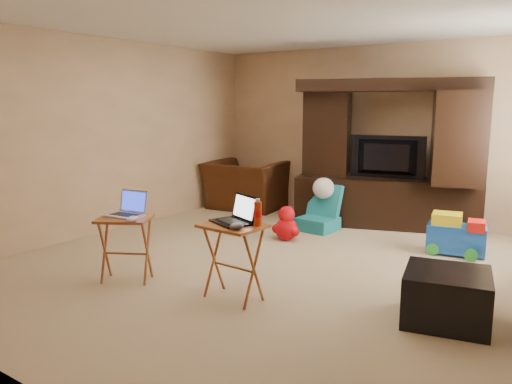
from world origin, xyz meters
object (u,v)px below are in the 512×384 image
Objects in this scene: push_toy at (456,234)px; entertainment_center at (387,154)px; plush_toy at (286,223)px; water_bottle at (258,214)px; recliner at (246,185)px; ottoman at (447,297)px; child_rocker at (318,208)px; mouse_left at (132,219)px; tray_table_left at (126,249)px; mouse_right at (237,226)px; laptop_right at (231,210)px; laptop_left at (124,204)px; tray_table_right at (233,262)px; television at (386,157)px.

entertainment_center is at bearing 133.27° from push_toy.
water_bottle is (0.83, -1.82, 0.55)m from plush_toy.
ottoman is (3.80, -2.59, -0.18)m from recliner.
mouse_left reaches higher than child_rocker.
recliner is 1.89× the size of tray_table_left.
tray_table_left is 0.39m from mouse_left.
mouse_right is (-1.49, -0.70, 0.49)m from ottoman.
tray_table_left is at bearing -102.93° from plush_toy.
entertainment_center is at bearing 54.73° from child_rocker.
mouse_right is (0.76, -2.02, 0.47)m from plush_toy.
push_toy is at bearing 84.81° from laptop_right.
water_bottle is at bearing -65.53° from plush_toy.
tray_table_right is at bearing 3.10° from laptop_left.
mouse_right is at bearing -71.75° from child_rocker.
television is at bearing -108.82° from entertainment_center.
mouse_left is at bearing -124.70° from entertainment_center.
television reaches higher than laptop_right.
push_toy reaches higher than ottoman.
ottoman is (2.15, -1.96, -0.11)m from child_rocker.
recliner reaches higher than tray_table_right.
plush_toy is (-0.73, -1.41, -0.78)m from entertainment_center.
television is 3.74m from tray_table_left.
entertainment_center is at bearing 110.10° from laptop_right.
child_rocker is 0.99× the size of push_toy.
recliner is 3.85m from tray_table_right.
recliner is 3.54m from laptop_left.
water_bottle is (-1.42, -0.50, 0.56)m from ottoman.
tray_table_right is 0.45m from laptop_right.
mouse_right is (0.03, -3.43, -0.31)m from entertainment_center.
mouse_left reaches higher than tray_table_left.
laptop_right is (-1.66, -0.56, 0.58)m from ottoman.
push_toy is 3.53m from mouse_left.
tray_table_right reaches higher than plush_toy.
mouse_left reaches higher than plush_toy.
entertainment_center is 11.97× the size of water_bottle.
tray_table_left is (-2.36, -2.69, 0.07)m from push_toy.
laptop_right reaches higher than tray_table_left.
tray_table_right is 4.92× the size of mouse_right.
laptop_left reaches higher than mouse_left.
mouse_right is (0.17, -0.14, -0.09)m from laptop_right.
recliner is at bearing 146.74° from laptop_right.
ottoman is at bearing 109.90° from television.
mouse_left is at bearing -138.15° from laptop_right.
tray_table_right is at bearing -73.89° from child_rocker.
tray_table_right is (-1.62, -0.58, 0.13)m from ottoman.
water_bottle reaches higher than tray_table_left.
child_rocker is 1.43× the size of plush_toy.
television is 2.93× the size of laptop_right.
laptop_left is 2.58× the size of mouse_left.
child_rocker is 2.61m from water_bottle.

